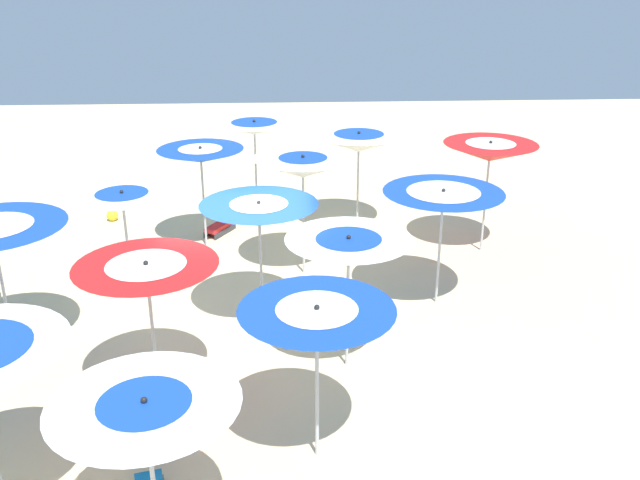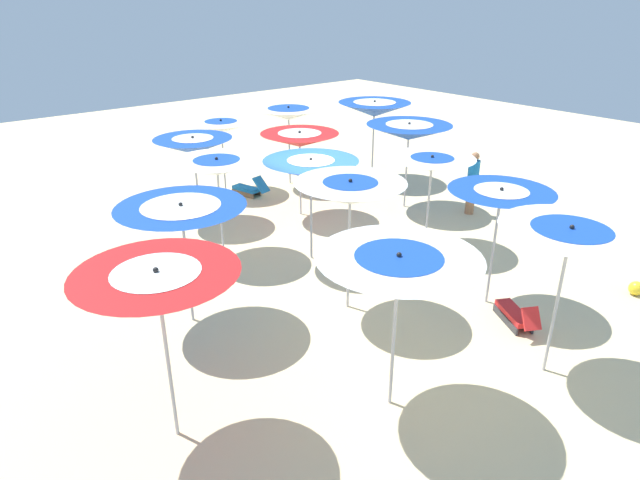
# 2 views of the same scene
# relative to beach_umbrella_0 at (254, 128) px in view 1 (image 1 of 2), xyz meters

# --- Properties ---
(ground) EXTENTS (40.84, 40.84, 0.04)m
(ground) POSITION_rel_beach_umbrella_0_xyz_m (5.64, -0.07, -2.32)
(ground) COLOR beige
(beach_umbrella_0) EXTENTS (2.03, 2.03, 2.51)m
(beach_umbrella_0) POSITION_rel_beach_umbrella_0_xyz_m (0.00, 0.00, 0.00)
(beach_umbrella_0) COLOR #B2B2B7
(beach_umbrella_0) RESTS_ON ground
(beach_umbrella_1) EXTENTS (1.90, 1.90, 2.35)m
(beach_umbrella_1) POSITION_rel_beach_umbrella_0_xyz_m (1.86, -1.12, -0.16)
(beach_umbrella_1) COLOR #B2B2B7
(beach_umbrella_1) RESTS_ON ground
(beach_umbrella_2) EXTENTS (1.95, 1.95, 2.20)m
(beach_umbrella_2) POSITION_rel_beach_umbrella_0_xyz_m (4.41, -2.30, -0.31)
(beach_umbrella_2) COLOR #B2B2B7
(beach_umbrella_2) RESTS_ON ground
(beach_umbrella_5) EXTENTS (2.21, 2.21, 2.44)m
(beach_umbrella_5) POSITION_rel_beach_umbrella_0_xyz_m (1.04, 2.46, -0.13)
(beach_umbrella_5) COLOR #B2B2B7
(beach_umbrella_5) RESTS_ON ground
(beach_umbrella_6) EXTENTS (1.99, 1.99, 2.57)m
(beach_umbrella_6) POSITION_rel_beach_umbrella_0_xyz_m (3.46, 1.09, 0.00)
(beach_umbrella_6) COLOR #B2B2B7
(beach_umbrella_6) RESTS_ON ground
(beach_umbrella_7) EXTENTS (2.05, 2.05, 2.35)m
(beach_umbrella_7) POSITION_rel_beach_umbrella_0_xyz_m (5.57, 0.27, -0.21)
(beach_umbrella_7) COLOR #B2B2B7
(beach_umbrella_7) RESTS_ON ground
(beach_umbrella_8) EXTENTS (2.04, 2.04, 2.29)m
(beach_umbrella_8) POSITION_rel_beach_umbrella_0_xyz_m (7.90, -1.23, -0.24)
(beach_umbrella_8) COLOR #B2B2B7
(beach_umbrella_8) RESTS_ON ground
(beach_umbrella_10) EXTENTS (2.02, 2.02, 2.54)m
(beach_umbrella_10) POSITION_rel_beach_umbrella_0_xyz_m (2.46, 5.14, -0.01)
(beach_umbrella_10) COLOR #B2B2B7
(beach_umbrella_10) RESTS_ON ground
(beach_umbrella_11) EXTENTS (2.22, 2.22, 2.30)m
(beach_umbrella_11) POSITION_rel_beach_umbrella_0_xyz_m (4.93, 3.60, -0.25)
(beach_umbrella_11) COLOR #B2B2B7
(beach_umbrella_11) RESTS_ON ground
(beach_umbrella_12) EXTENTS (1.97, 1.97, 2.29)m
(beach_umbrella_12) POSITION_rel_beach_umbrella_0_xyz_m (7.08, 1.68, -0.24)
(beach_umbrella_12) COLOR #B2B2B7
(beach_umbrella_12) RESTS_ON ground
(beach_umbrella_13) EXTENTS (1.98, 1.98, 2.26)m
(beach_umbrella_13) POSITION_rel_beach_umbrella_0_xyz_m (9.28, 1.09, -0.30)
(beach_umbrella_13) COLOR #B2B2B7
(beach_umbrella_13) RESTS_ON ground
(beach_umbrella_14) EXTENTS (1.96, 1.96, 2.17)m
(beach_umbrella_14) POSITION_rel_beach_umbrella_0_xyz_m (10.99, -0.71, -0.35)
(beach_umbrella_14) COLOR #B2B2B7
(beach_umbrella_14) RESTS_ON ground
(lounger_1) EXTENTS (1.14, 0.83, 0.59)m
(lounger_1) POSITION_rel_beach_umbrella_0_xyz_m (1.05, -0.83, -2.11)
(lounger_1) COLOR #333338
(lounger_1) RESTS_ON ground
(beach_ball) EXTENTS (0.28, 0.28, 0.28)m
(beach_ball) POSITION_rel_beach_umbrella_0_xyz_m (0.12, -3.64, -2.16)
(beach_ball) COLOR yellow
(beach_ball) RESTS_ON ground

